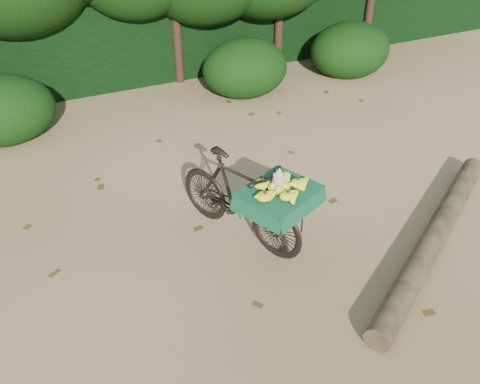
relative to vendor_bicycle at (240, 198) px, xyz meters
name	(u,v)px	position (x,y,z in m)	size (l,w,h in m)	color
ground	(284,234)	(0.53, -0.19, -0.60)	(80.00, 80.00, 0.00)	tan
vendor_bicycle	(240,198)	(0.00, 0.00, 0.00)	(1.40, 2.03, 1.17)	black
fallen_log	(435,235)	(2.13, -1.17, -0.46)	(0.28, 0.28, 3.93)	brown
hedge_backdrop	(141,30)	(0.53, 6.11, 0.30)	(26.00, 1.80, 1.80)	black
bush_clumps	(198,79)	(1.03, 4.11, -0.15)	(8.80, 1.70, 0.90)	black
leaf_litter	(261,206)	(0.53, 0.46, -0.59)	(7.00, 7.30, 0.01)	#473513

